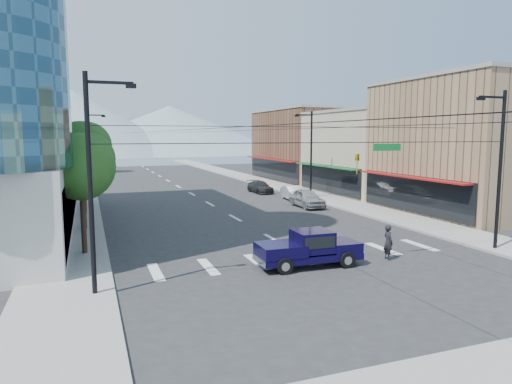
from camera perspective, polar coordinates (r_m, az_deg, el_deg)
ground at (r=23.78m, az=7.82°, el=-8.93°), size 160.00×160.00×0.00m
sidewalk_left at (r=60.48m, az=-21.28°, el=0.48°), size 4.00×120.00×0.15m
sidewalk_right at (r=64.65m, az=0.49°, el=1.36°), size 4.00×120.00×0.15m
shop_near at (r=43.14m, az=25.47°, el=5.03°), size 12.00×14.00×11.00m
shop_mid at (r=53.88m, az=14.69°, el=4.70°), size 12.00×14.00×9.00m
shop_far at (r=67.60m, az=6.88°, el=5.74°), size 12.00×18.00×10.00m
clock_tower at (r=82.42m, az=-24.56°, el=9.32°), size 4.80×4.80×20.40m
mountain_left at (r=170.23m, az=-21.94°, el=8.09°), size 80.00×80.00×22.00m
mountain_right at (r=182.76m, az=-10.70°, el=7.75°), size 90.00×90.00×18.00m
tree_near at (r=26.27m, az=-20.78°, el=3.26°), size 3.65×3.64×6.71m
tree_midnear at (r=33.24m, az=-20.76°, el=5.01°), size 4.09×4.09×7.52m
tree_midfar at (r=40.25m, az=-20.67°, el=4.44°), size 3.65×3.64×6.71m
tree_far at (r=47.23m, az=-20.67°, el=5.50°), size 4.09×4.09×7.52m
signal_rig at (r=22.17m, az=9.68°, el=2.09°), size 21.80×0.20×9.00m
lamp_pole_nw at (r=50.15m, az=-20.16°, el=4.84°), size 2.00×0.25×9.00m
lamp_pole_ne at (r=47.33m, az=6.77°, el=5.11°), size 2.00×0.25×9.00m
pickup_truck at (r=23.16m, az=6.54°, el=-6.94°), size 5.40×2.21×1.81m
pedestrian at (r=25.22m, az=16.20°, el=-6.04°), size 0.49×0.71×1.86m
parked_car_near at (r=41.99m, az=6.37°, el=-0.77°), size 2.05×4.88×1.65m
parked_car_mid at (r=46.41m, az=4.67°, el=-0.13°), size 1.95×4.48×1.43m
parked_car_far at (r=52.21m, az=0.52°, el=0.64°), size 2.02×4.64×1.33m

